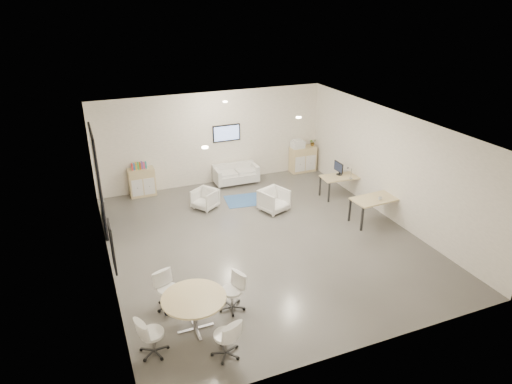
{
  "coord_description": "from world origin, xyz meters",
  "views": [
    {
      "loc": [
        -4.29,
        -9.99,
        6.23
      ],
      "look_at": [
        -0.05,
        0.4,
        1.28
      ],
      "focal_mm": 32.0,
      "sensor_mm": 36.0,
      "label": 1
    }
  ],
  "objects": [
    {
      "name": "room_shell",
      "position": [
        0.0,
        0.0,
        1.6
      ],
      "size": [
        9.6,
        10.6,
        4.8
      ],
      "color": "#504D49",
      "rests_on": "ground"
    },
    {
      "name": "plant_floor",
      "position": [
        -3.1,
        -2.13,
        0.06
      ],
      "size": [
        0.18,
        0.29,
        0.12
      ],
      "primitive_type": "imported",
      "rotation": [
        0.0,
        0.0,
        -0.13
      ],
      "color": "#3F7F3F",
      "rests_on": "room_shell"
    },
    {
      "name": "printer",
      "position": [
        3.16,
        4.25,
        1.1
      ],
      "size": [
        0.47,
        0.4,
        0.31
      ],
      "rotation": [
        0.0,
        0.0,
        0.07
      ],
      "color": "white",
      "rests_on": "sideboard_right"
    },
    {
      "name": "desk_rear",
      "position": [
        3.52,
        1.75,
        0.63
      ],
      "size": [
        1.38,
        0.77,
        0.7
      ],
      "rotation": [
        0.0,
        0.0,
        -0.07
      ],
      "color": "#D2B97E",
      "rests_on": "room_shell"
    },
    {
      "name": "armchair_left",
      "position": [
        -0.9,
        2.54,
        0.34
      ],
      "size": [
        0.89,
        0.9,
        0.68
      ],
      "primitive_type": "imported",
      "rotation": [
        0.0,
        0.0,
        -0.96
      ],
      "color": "silver",
      "rests_on": "room_shell"
    },
    {
      "name": "glass_door",
      "position": [
        -3.95,
        2.51,
        1.5
      ],
      "size": [
        0.09,
        1.9,
        2.85
      ],
      "color": "black",
      "rests_on": "room_shell"
    },
    {
      "name": "books",
      "position": [
        -2.58,
        4.26,
        1.05
      ],
      "size": [
        0.48,
        0.14,
        0.22
      ],
      "color": "red",
      "rests_on": "sideboard_left"
    },
    {
      "name": "desk_front",
      "position": [
        3.46,
        -0.23,
        0.69
      ],
      "size": [
        1.51,
        0.83,
        0.77
      ],
      "rotation": [
        0.0,
        0.0,
        0.06
      ],
      "color": "#D2B97E",
      "rests_on": "room_shell"
    },
    {
      "name": "wall_tv",
      "position": [
        0.5,
        4.46,
        1.75
      ],
      "size": [
        0.98,
        0.06,
        0.58
      ],
      "color": "black",
      "rests_on": "room_shell"
    },
    {
      "name": "armchair_right",
      "position": [
        1.01,
        1.55,
        0.39
      ],
      "size": [
        0.95,
        0.92,
        0.77
      ],
      "primitive_type": "imported",
      "rotation": [
        0.0,
        0.0,
        0.36
      ],
      "color": "silver",
      "rests_on": "room_shell"
    },
    {
      "name": "plant_cabinet",
      "position": [
        3.78,
        4.24,
        1.06
      ],
      "size": [
        0.27,
        0.3,
        0.21
      ],
      "primitive_type": "imported",
      "rotation": [
        0.0,
        0.0,
        0.11
      ],
      "color": "#3F7F3F",
      "rests_on": "sideboard_right"
    },
    {
      "name": "loveseat",
      "position": [
        0.68,
        4.11,
        0.31
      ],
      "size": [
        1.53,
        0.78,
        0.57
      ],
      "rotation": [
        0.0,
        0.0,
        -0.01
      ],
      "color": "silver",
      "rests_on": "room_shell"
    },
    {
      "name": "cup",
      "position": [
        3.46,
        -0.38,
        0.82
      ],
      "size": [
        0.11,
        0.09,
        0.11
      ],
      "primitive_type": "imported",
      "rotation": [
        0.0,
        0.0,
        -0.02
      ],
      "color": "white",
      "rests_on": "desk_front"
    },
    {
      "name": "artwork",
      "position": [
        -3.97,
        -1.6,
        1.55
      ],
      "size": [
        0.05,
        0.54,
        1.04
      ],
      "color": "black",
      "rests_on": "room_shell"
    },
    {
      "name": "meeting_chairs",
      "position": [
        -2.66,
        -2.8,
        0.41
      ],
      "size": [
        2.54,
        2.54,
        0.82
      ],
      "color": "white",
      "rests_on": "room_shell"
    },
    {
      "name": "sideboard_left",
      "position": [
        -2.54,
        4.26,
        0.47
      ],
      "size": [
        0.83,
        0.43,
        0.94
      ],
      "color": "#D2B97E",
      "rests_on": "room_shell"
    },
    {
      "name": "blue_rug",
      "position": [
        0.58,
        2.58,
        0.01
      ],
      "size": [
        1.61,
        1.17,
        0.01
      ],
      "primitive_type": "cube",
      "rotation": [
        0.0,
        0.0,
        -0.12
      ],
      "color": "#2D538B",
      "rests_on": "room_shell"
    },
    {
      "name": "monitor",
      "position": [
        3.48,
        1.9,
        0.93
      ],
      "size": [
        0.2,
        0.5,
        0.44
      ],
      "color": "black",
      "rests_on": "desk_rear"
    },
    {
      "name": "sideboard_right",
      "position": [
        3.4,
        4.24,
        0.47
      ],
      "size": [
        0.95,
        0.46,
        0.95
      ],
      "color": "#D2B97E",
      "rests_on": "room_shell"
    },
    {
      "name": "ceiling_spots",
      "position": [
        -0.2,
        0.83,
        3.18
      ],
      "size": [
        3.14,
        4.14,
        0.03
      ],
      "color": "#FFEAC6",
      "rests_on": "room_shell"
    },
    {
      "name": "round_table",
      "position": [
        -2.66,
        -2.8,
        0.69
      ],
      "size": [
        1.28,
        1.28,
        0.78
      ],
      "color": "#D2B97E",
      "rests_on": "room_shell"
    }
  ]
}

